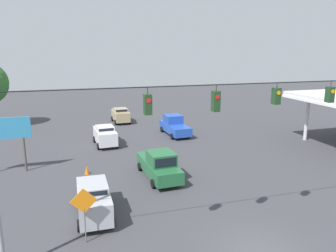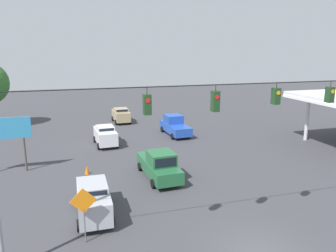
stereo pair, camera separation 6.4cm
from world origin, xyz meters
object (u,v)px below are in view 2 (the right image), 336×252
at_px(pickup_truck_blue_oncoming_deep, 175,126).
at_px(pickup_truck_green_withflow_mid, 159,165).
at_px(sedan_silver_parked_shoulder, 93,199).
at_px(sedan_white_withflow_far, 105,135).
at_px(work_zone_sign, 83,205).
at_px(sedan_tan_withflow_deep, 121,115).
at_px(traffic_cone_nearest, 96,206).
at_px(traffic_cone_third, 87,170).
at_px(roadside_billboard, 2,133).
at_px(overhead_signal_span, 243,132).
at_px(traffic_cone_second, 89,187).

distance_m(pickup_truck_blue_oncoming_deep, pickup_truck_green_withflow_mid, 12.68).
relative_size(sedan_silver_parked_shoulder, sedan_white_withflow_far, 1.05).
bearing_deg(work_zone_sign, sedan_tan_withflow_deep, -102.56).
bearing_deg(traffic_cone_nearest, traffic_cone_third, -88.58).
relative_size(traffic_cone_third, roadside_billboard, 0.15).
relative_size(overhead_signal_span, pickup_truck_blue_oncoming_deep, 4.24).
relative_size(pickup_truck_green_withflow_mid, work_zone_sign, 1.95).
distance_m(sedan_silver_parked_shoulder, traffic_cone_nearest, 0.87).
relative_size(overhead_signal_span, sedan_white_withflow_far, 5.38).
distance_m(pickup_truck_green_withflow_mid, sedan_tan_withflow_deep, 19.54).
height_order(sedan_tan_withflow_deep, roadside_billboard, roadside_billboard).
xyz_separation_m(traffic_cone_nearest, traffic_cone_third, (0.15, -6.20, 0.00)).
height_order(traffic_cone_third, work_zone_sign, work_zone_sign).
bearing_deg(traffic_cone_third, traffic_cone_second, 89.12).
relative_size(sedan_tan_withflow_deep, traffic_cone_second, 5.97).
relative_size(sedan_white_withflow_far, traffic_cone_third, 6.38).
xyz_separation_m(overhead_signal_span, pickup_truck_blue_oncoming_deep, (-3.01, -19.87, -4.36)).
bearing_deg(sedan_tan_withflow_deep, roadside_billboard, 53.49).
height_order(sedan_tan_withflow_deep, traffic_cone_second, sedan_tan_withflow_deep).
relative_size(overhead_signal_span, sedan_silver_parked_shoulder, 5.13).
bearing_deg(sedan_white_withflow_far, traffic_cone_nearest, 81.39).
height_order(sedan_silver_parked_shoulder, sedan_white_withflow_far, sedan_silver_parked_shoulder).
xyz_separation_m(pickup_truck_blue_oncoming_deep, traffic_cone_nearest, (9.87, 15.53, -0.65)).
bearing_deg(traffic_cone_third, work_zone_sign, 86.27).
bearing_deg(sedan_white_withflow_far, traffic_cone_second, 78.03).
bearing_deg(sedan_tan_withflow_deep, traffic_cone_nearest, 77.62).
distance_m(sedan_silver_parked_shoulder, sedan_tan_withflow_deep, 24.49).
xyz_separation_m(traffic_cone_nearest, work_zone_sign, (0.76, 3.05, 1.66)).
bearing_deg(sedan_silver_parked_shoulder, roadside_billboard, -56.15).
relative_size(sedan_silver_parked_shoulder, pickup_truck_green_withflow_mid, 0.79).
bearing_deg(sedan_silver_parked_shoulder, pickup_truck_green_withflow_mid, -138.98).
bearing_deg(pickup_truck_green_withflow_mid, sedan_silver_parked_shoulder, 41.02).
xyz_separation_m(sedan_white_withflow_far, traffic_cone_second, (2.27, 10.68, -0.68)).
distance_m(sedan_white_withflow_far, traffic_cone_second, 10.94).
bearing_deg(overhead_signal_span, work_zone_sign, -9.61).
xyz_separation_m(overhead_signal_span, pickup_truck_green_withflow_mid, (1.98, -8.22, -4.36)).
height_order(sedan_silver_parked_shoulder, pickup_truck_green_withflow_mid, pickup_truck_green_withflow_mid).
bearing_deg(work_zone_sign, traffic_cone_third, -93.73).
distance_m(roadside_billboard, work_zone_sign, 12.57).
xyz_separation_m(sedan_silver_parked_shoulder, traffic_cone_third, (0.00, -6.70, -0.70)).
height_order(overhead_signal_span, pickup_truck_green_withflow_mid, overhead_signal_span).
relative_size(pickup_truck_blue_oncoming_deep, traffic_cone_third, 8.08).
bearing_deg(traffic_cone_nearest, work_zone_sign, 76.04).
relative_size(pickup_truck_green_withflow_mid, roadside_billboard, 1.29).
bearing_deg(sedan_silver_parked_shoulder, sedan_tan_withflow_deep, -102.47).
bearing_deg(pickup_truck_blue_oncoming_deep, work_zone_sign, 60.23).
bearing_deg(work_zone_sign, roadside_billboard, -64.99).
xyz_separation_m(overhead_signal_span, sedan_silver_parked_shoulder, (7.01, -3.84, -4.31)).
bearing_deg(sedan_silver_parked_shoulder, traffic_cone_second, -89.11).
distance_m(traffic_cone_third, roadside_billboard, 6.87).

